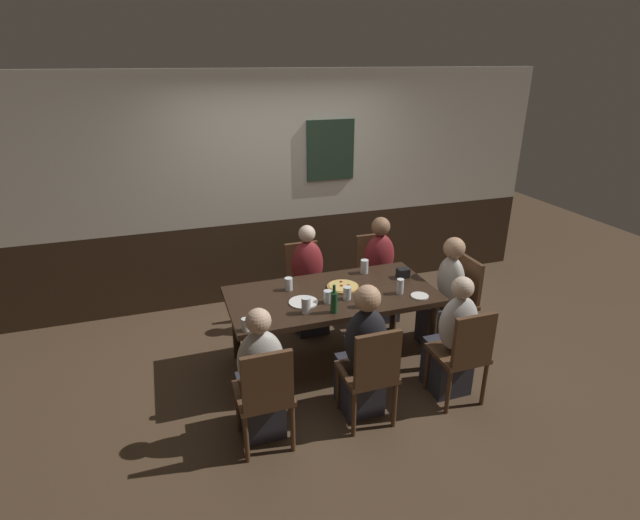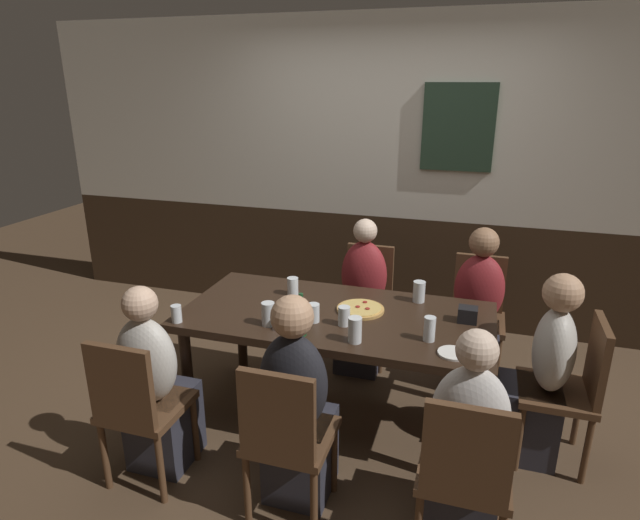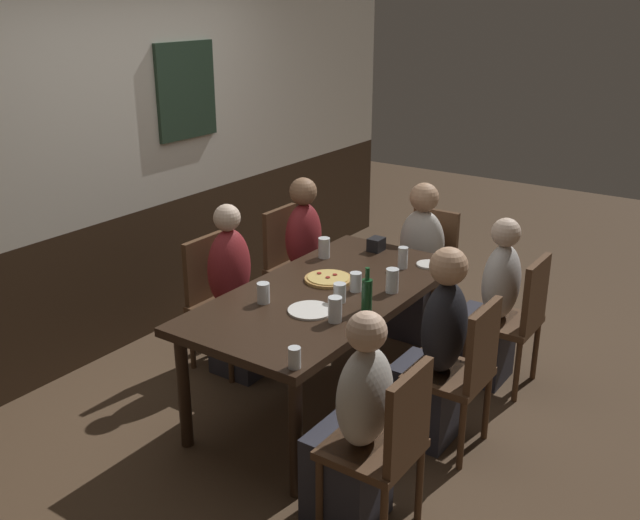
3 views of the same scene
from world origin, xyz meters
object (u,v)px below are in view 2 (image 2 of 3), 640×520
(dining_table, at_px, (336,324))
(tumbler_short, at_px, (419,293))
(chair_right_far, at_px, (477,310))
(pizza, at_px, (360,309))
(person_right_far, at_px, (476,320))
(plate_white_large, at_px, (285,312))
(chair_mid_far, at_px, (367,296))
(chair_right_near, at_px, (465,470))
(tumbler_water, at_px, (355,332))
(beer_bottle_green, at_px, (301,319))
(chair_left_near, at_px, (137,404))
(person_left_near, at_px, (156,393))
(person_mid_far, at_px, (362,307))
(chair_mid_near, at_px, (286,434))
(beer_glass_half, at_px, (293,287))
(person_mid_near, at_px, (297,415))
(pint_glass_amber, at_px, (344,317))
(beer_glass_tall, at_px, (429,331))
(pint_glass_pale, at_px, (313,314))
(pint_glass_stout, at_px, (177,314))
(condiment_caddy, at_px, (468,315))
(person_head_east, at_px, (539,382))
(plate_white_small, at_px, (453,353))

(dining_table, xyz_separation_m, tumbler_short, (0.45, 0.33, 0.13))
(chair_right_far, distance_m, pizza, 1.08)
(person_right_far, relative_size, plate_white_large, 4.53)
(chair_mid_far, xyz_separation_m, chair_right_near, (0.82, -1.75, 0.00))
(tumbler_water, relative_size, beer_bottle_green, 0.58)
(chair_left_near, bearing_deg, chair_right_far, 46.84)
(chair_mid_far, bearing_deg, person_left_near, -117.36)
(beer_bottle_green, bearing_deg, person_mid_far, 84.18)
(chair_mid_near, bearing_deg, beer_glass_half, 108.19)
(chair_left_near, relative_size, person_right_far, 0.77)
(person_mid_near, height_order, plate_white_large, person_mid_near)
(dining_table, height_order, beer_glass_half, beer_glass_half)
(person_mid_near, bearing_deg, pint_glass_amber, 81.30)
(chair_right_far, distance_m, pint_glass_amber, 1.29)
(beer_glass_tall, bearing_deg, chair_mid_near, -130.15)
(chair_mid_far, distance_m, person_mid_near, 1.59)
(chair_left_near, distance_m, pint_glass_pale, 1.06)
(person_mid_near, bearing_deg, pint_glass_pale, 99.76)
(tumbler_short, distance_m, pint_glass_stout, 1.50)
(person_mid_far, relative_size, beer_bottle_green, 4.59)
(beer_bottle_green, bearing_deg, person_right_far, 48.53)
(beer_glass_tall, height_order, beer_bottle_green, beer_bottle_green)
(chair_right_near, height_order, person_mid_far, person_mid_far)
(chair_left_near, distance_m, person_mid_far, 1.79)
(chair_mid_far, height_order, person_left_near, person_left_near)
(tumbler_water, bearing_deg, dining_table, 120.79)
(chair_mid_near, height_order, plate_white_large, chair_mid_near)
(tumbler_water, xyz_separation_m, plate_white_large, (-0.49, 0.23, -0.06))
(pint_glass_amber, bearing_deg, person_right_far, 49.47)
(person_right_far, relative_size, condiment_caddy, 10.40)
(chair_right_near, relative_size, pint_glass_pale, 8.03)
(chair_right_far, height_order, chair_mid_near, same)
(person_head_east, height_order, person_right_far, person_right_far)
(dining_table, distance_m, condiment_caddy, 0.78)
(person_left_near, bearing_deg, plate_white_large, 49.76)
(chair_right_far, distance_m, person_head_east, 0.95)
(person_mid_far, distance_m, beer_bottle_green, 1.11)
(chair_right_far, xyz_separation_m, person_mid_near, (-0.82, -1.59, -0.01))
(person_mid_far, xyz_separation_m, pint_glass_pale, (-0.10, -0.86, 0.31))
(person_left_near, xyz_separation_m, plate_white_small, (1.53, 0.40, 0.28))
(pint_glass_stout, bearing_deg, chair_left_near, -85.73)
(chair_right_near, bearing_deg, chair_left_near, 180.00)
(person_left_near, height_order, plate_white_small, person_left_near)
(chair_right_far, relative_size, chair_left_near, 1.00)
(pint_glass_amber, xyz_separation_m, plate_white_small, (0.62, -0.16, -0.04))
(dining_table, relative_size, beer_glass_half, 15.89)
(person_mid_far, xyz_separation_m, tumbler_water, (0.20, -1.04, 0.32))
(chair_right_near, distance_m, person_mid_near, 0.84)
(dining_table, relative_size, condiment_caddy, 16.94)
(beer_glass_tall, bearing_deg, chair_right_far, 77.10)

